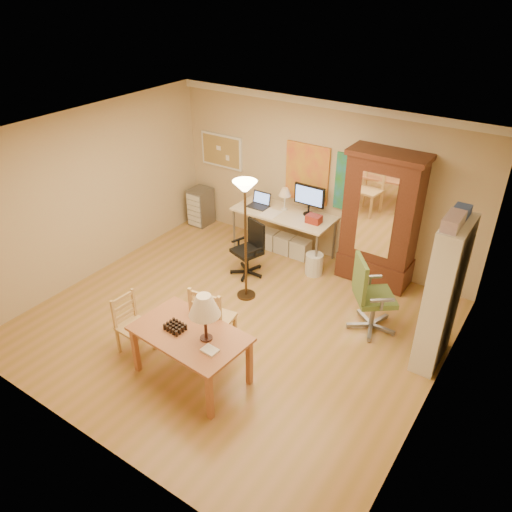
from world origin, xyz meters
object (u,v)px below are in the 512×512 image
Objects in this scene: computer_desk at (286,229)px; office_chair_green at (370,310)px; bookshelf at (442,296)px; dining_table at (195,326)px; office_chair_black at (249,260)px; armoire at (380,228)px.

computer_desk is 1.55× the size of office_chair_green.
bookshelf reaches higher than computer_desk.
dining_table is 0.82× the size of computer_desk.
bookshelf is (2.27, 1.99, 0.16)m from dining_table.
dining_table is at bearing -69.60° from office_chair_black.
office_chair_black is 2.25m from office_chair_green.
computer_desk is (-0.72, 3.29, -0.34)m from dining_table.
office_chair_black is (-0.88, 2.37, -0.58)m from dining_table.
armoire is (1.79, 1.00, 0.70)m from office_chair_black.
armoire is 1.09× the size of bookshelf.
dining_table is 2.60m from office_chair_black.
dining_table is 3.39m from computer_desk.
office_chair_green is 0.53× the size of armoire.
armoire reaches higher than computer_desk.
bookshelf is (1.36, -1.38, 0.04)m from armoire.
office_chair_green is (2.08, -1.17, -0.18)m from computer_desk.
office_chair_black is 0.46× the size of bookshelf.
office_chair_black is 3.26m from bookshelf.
office_chair_green is 1.47m from armoire.
computer_desk is at bearing -177.24° from armoire.
armoire is (-0.45, 1.25, 0.64)m from office_chair_green.
computer_desk is at bearing 102.34° from dining_table.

